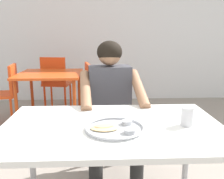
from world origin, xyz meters
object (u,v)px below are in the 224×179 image
(drinking_cup, at_px, (187,116))
(diner_foreground, at_px, (111,102))
(chair_red_left, at_px, (5,90))
(chair_red_far, at_px, (56,80))
(chair_red_right, at_px, (95,89))
(table_foreground, at_px, (112,137))
(thali_tray, at_px, (115,128))
(table_background_red, at_px, (50,79))
(chair_foreground, at_px, (108,120))

(drinking_cup, xyz_separation_m, diner_foreground, (-0.40, 0.62, -0.09))
(chair_red_left, height_order, chair_red_far, chair_red_far)
(drinking_cup, bearing_deg, chair_red_right, 105.03)
(table_foreground, bearing_deg, thali_tray, -83.17)
(table_background_red, bearing_deg, thali_tray, -70.21)
(chair_foreground, xyz_separation_m, diner_foreground, (0.01, -0.22, 0.24))
(thali_tray, bearing_deg, diner_foreground, 89.28)
(table_foreground, xyz_separation_m, diner_foreground, (0.02, 0.59, 0.04))
(drinking_cup, distance_m, chair_red_right, 2.18)
(drinking_cup, distance_m, chair_foreground, 0.99)
(table_foreground, relative_size, drinking_cup, 11.65)
(thali_tray, height_order, chair_red_left, chair_red_left)
(diner_foreground, bearing_deg, drinking_cup, -56.87)
(chair_red_right, relative_size, chair_red_far, 0.96)
(thali_tray, relative_size, chair_red_far, 0.36)
(chair_red_right, bearing_deg, drinking_cup, -74.97)
(diner_foreground, relative_size, table_background_red, 1.41)
(chair_red_far, bearing_deg, table_foreground, -73.37)
(diner_foreground, relative_size, chair_red_right, 1.40)
(thali_tray, height_order, chair_foreground, chair_foreground)
(drinking_cup, xyz_separation_m, chair_red_left, (-1.80, 2.08, -0.32))
(table_foreground, xyz_separation_m, drinking_cup, (0.42, -0.03, 0.13))
(table_foreground, height_order, diner_foreground, diner_foreground)
(chair_foreground, height_order, chair_red_left, chair_red_left)
(table_background_red, bearing_deg, drinking_cup, -60.60)
(table_background_red, bearing_deg, chair_red_far, 93.28)
(table_background_red, distance_m, chair_red_right, 0.64)
(table_foreground, distance_m, table_background_red, 2.21)
(diner_foreground, relative_size, chair_red_far, 1.34)
(drinking_cup, bearing_deg, chair_red_far, 114.29)
(drinking_cup, relative_size, chair_red_right, 0.13)
(thali_tray, height_order, chair_red_right, chair_red_right)
(diner_foreground, distance_m, chair_red_far, 2.25)
(chair_red_right, xyz_separation_m, chair_red_far, (-0.66, 0.62, 0.02))
(thali_tray, relative_size, chair_red_left, 0.38)
(chair_red_left, bearing_deg, table_background_red, 1.79)
(chair_red_left, distance_m, chair_red_right, 1.24)
(chair_red_left, bearing_deg, diner_foreground, -46.27)
(diner_foreground, height_order, chair_red_left, diner_foreground)
(table_background_red, bearing_deg, table_foreground, -69.77)
(diner_foreground, xyz_separation_m, table_background_red, (-0.78, 1.48, -0.08))
(drinking_cup, distance_m, chair_red_left, 2.77)
(chair_foreground, xyz_separation_m, table_background_red, (-0.77, 1.27, 0.16))
(thali_tray, distance_m, chair_foreground, 0.93)
(thali_tray, xyz_separation_m, diner_foreground, (0.01, 0.67, -0.04))
(chair_red_far, bearing_deg, chair_red_left, -133.45)
(thali_tray, height_order, diner_foreground, diner_foreground)
(table_foreground, relative_size, chair_foreground, 1.54)
(table_background_red, bearing_deg, chair_foreground, -58.77)
(table_foreground, height_order, chair_red_left, chair_red_left)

